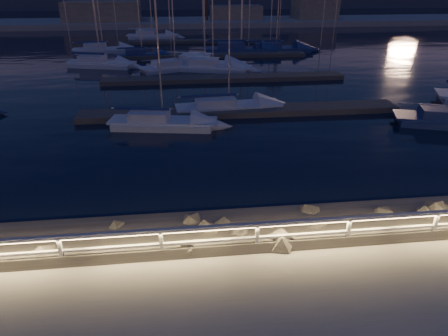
{
  "coord_description": "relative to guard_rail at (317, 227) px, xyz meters",
  "views": [
    {
      "loc": [
        -4.24,
        -10.24,
        7.94
      ],
      "look_at": [
        -2.59,
        4.0,
        1.08
      ],
      "focal_mm": 32.0,
      "sensor_mm": 36.0,
      "label": 1
    }
  ],
  "objects": [
    {
      "name": "ground",
      "position": [
        0.07,
        0.0,
        -0.77
      ],
      "size": [
        400.0,
        400.0,
        0.0
      ],
      "primitive_type": "plane",
      "color": "#A19E92",
      "rests_on": "ground"
    },
    {
      "name": "harbor_water",
      "position": [
        0.07,
        31.22,
        -1.74
      ],
      "size": [
        400.0,
        440.0,
        0.6
      ],
      "color": "black",
      "rests_on": "ground"
    },
    {
      "name": "guard_rail",
      "position": [
        0.0,
        0.0,
        0.0
      ],
      "size": [
        44.11,
        0.12,
        1.06
      ],
      "color": "silver",
      "rests_on": "ground"
    },
    {
      "name": "riprap",
      "position": [
        -6.59,
        1.78,
        -1.05
      ],
      "size": [
        29.87,
        2.77,
        1.32
      ],
      "color": "#686259",
      "rests_on": "ground"
    },
    {
      "name": "floating_docks",
      "position": [
        0.07,
        32.5,
        -1.17
      ],
      "size": [
        22.0,
        36.0,
        0.4
      ],
      "color": "#615750",
      "rests_on": "ground"
    },
    {
      "name": "far_shore",
      "position": [
        -0.06,
        74.05,
        -0.48
      ],
      "size": [
        160.0,
        14.0,
        5.2
      ],
      "color": "#A19E92",
      "rests_on": "ground"
    },
    {
      "name": "sailboat_b",
      "position": [
        -5.4,
        13.9,
        -0.97
      ],
      "size": [
        6.92,
        3.12,
        11.39
      ],
      "rotation": [
        0.0,
        0.0,
        -0.18
      ],
      "color": "silver",
      "rests_on": "ground"
    },
    {
      "name": "sailboat_c",
      "position": [
        -0.92,
        16.62,
        -0.97
      ],
      "size": [
        7.56,
        2.88,
        12.53
      ],
      "rotation": [
        0.0,
        0.0,
        0.09
      ],
      "color": "silver",
      "rests_on": "ground"
    },
    {
      "name": "sailboat_e",
      "position": [
        -12.3,
        33.59,
        -0.93
      ],
      "size": [
        7.45,
        3.97,
        12.29
      ],
      "rotation": [
        0.0,
        0.0,
        -0.28
      ],
      "color": "silver",
      "rests_on": "ground"
    },
    {
      "name": "sailboat_f",
      "position": [
        -0.79,
        30.37,
        -0.94
      ],
      "size": [
        7.95,
        4.5,
        13.08
      ],
      "rotation": [
        0.0,
        0.0,
        -0.32
      ],
      "color": "silver",
      "rests_on": "ground"
    },
    {
      "name": "sailboat_g",
      "position": [
        -4.56,
        31.14,
        -0.97
      ],
      "size": [
        7.54,
        4.84,
        12.5
      ],
      "rotation": [
        0.0,
        0.0,
        0.42
      ],
      "color": "silver",
      "rests_on": "ground"
    },
    {
      "name": "sailboat_i",
      "position": [
        -8.36,
        38.36,
        -0.97
      ],
      "size": [
        6.31,
        2.6,
        10.5
      ],
      "rotation": [
        0.0,
        0.0,
        0.13
      ],
      "color": "navy",
      "rests_on": "ground"
    },
    {
      "name": "sailboat_j",
      "position": [
        -1.48,
        32.18,
        -0.91
      ],
      "size": [
        8.63,
        4.87,
        14.2
      ],
      "rotation": [
        0.0,
        0.0,
        -0.32
      ],
      "color": "silver",
      "rests_on": "ground"
    },
    {
      "name": "sailboat_k",
      "position": [
        3.56,
        40.4,
        -0.9
      ],
      "size": [
        9.56,
        3.88,
        15.77
      ],
      "rotation": [
        0.0,
        0.0,
        -0.12
      ],
      "color": "navy",
      "rests_on": "ground"
    },
    {
      "name": "sailboat_l",
      "position": [
        8.09,
        40.61,
        -0.93
      ],
      "size": [
        9.1,
        2.93,
        15.27
      ],
      "rotation": [
        0.0,
        0.0,
        0.02
      ],
      "color": "navy",
      "rests_on": "ground"
    },
    {
      "name": "sailboat_m",
      "position": [
        -7.96,
        55.02,
        -0.91
      ],
      "size": [
        7.96,
        3.14,
        13.28
      ],
      "rotation": [
        0.0,
        0.0,
        -0.11
      ],
      "color": "silver",
      "rests_on": "ground"
    },
    {
      "name": "sailboat_n",
      "position": [
        -13.54,
        42.92,
        -0.95
      ],
      "size": [
        7.61,
        3.06,
        12.62
      ],
      "rotation": [
        0.0,
        0.0,
        0.12
      ],
      "color": "silver",
      "rests_on": "ground"
    }
  ]
}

